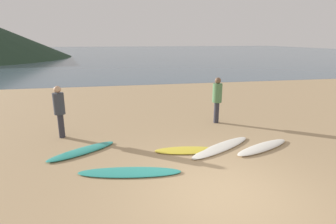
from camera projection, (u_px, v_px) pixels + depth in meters
ground_plane at (154, 100)px, 15.34m from camera, size 120.00×120.00×0.20m
ocean_water at (122, 52)px, 66.95m from camera, size 140.00×100.00×0.01m
surfboard_0 at (82, 151)px, 8.00m from camera, size 2.07×1.60×0.09m
surfboard_1 at (130, 172)px, 6.76m from camera, size 2.64×0.99×0.06m
surfboard_2 at (187, 150)px, 8.08m from camera, size 1.97×0.83×0.06m
surfboard_3 at (221, 147)px, 8.30m from camera, size 2.50×1.76×0.07m
surfboard_4 at (263, 147)px, 8.27m from camera, size 2.24×1.34×0.09m
person_0 at (217, 96)px, 10.57m from camera, size 0.37×0.37×1.82m
person_1 at (59, 108)px, 8.96m from camera, size 0.36×0.36×1.77m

